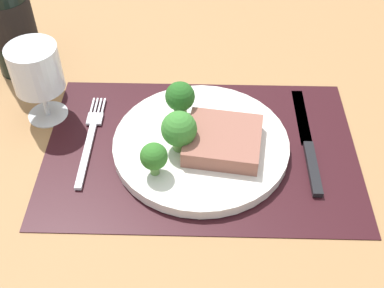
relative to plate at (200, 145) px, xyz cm
name	(u,v)px	position (x,y,z in cm)	size (l,w,h in cm)	color
ground_plane	(200,156)	(0.00, 0.00, -2.60)	(140.00, 110.00, 3.00)	#996D42
placemat	(200,149)	(0.00, 0.00, -0.95)	(46.27, 30.87, 0.30)	black
plate	(200,145)	(0.00, 0.00, 0.00)	(25.98, 25.98, 1.60)	silver
steak	(222,140)	(3.19, -1.11, 2.09)	(10.65, 10.00, 2.57)	#8C5647
broccoli_back_left	(179,98)	(-3.24, 5.38, 4.47)	(4.49, 4.49, 6.15)	#6B994C
broccoli_near_fork	(178,129)	(-3.08, -1.57, 4.51)	(5.09, 5.09, 6.39)	#5B8942
broccoli_center	(153,157)	(-6.25, -6.38, 3.97)	(3.78, 3.78, 5.18)	#5B8942
fork	(89,138)	(-16.82, 1.42, -0.55)	(2.40, 19.20, 0.50)	silver
knife	(308,146)	(16.04, 0.53, -0.50)	(1.80, 23.00, 0.80)	black
wine_bottle	(6,12)	(-31.99, 19.60, 10.11)	(7.94, 7.94, 29.74)	black
wine_glass	(36,72)	(-24.62, 7.15, 7.37)	(7.59, 7.59, 12.82)	silver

